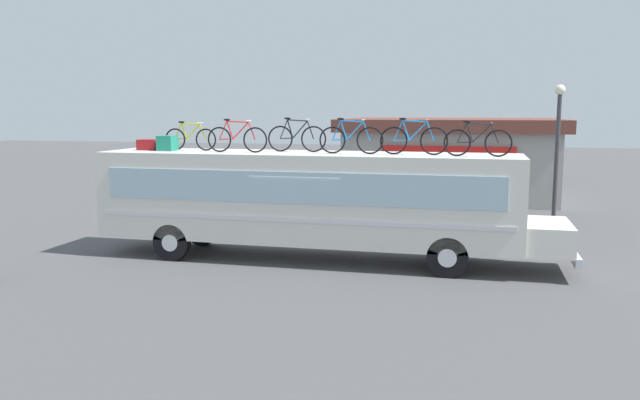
{
  "coord_description": "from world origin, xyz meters",
  "views": [
    {
      "loc": [
        4.59,
        -17.05,
        4.22
      ],
      "look_at": [
        0.41,
        0.0,
        1.72
      ],
      "focal_mm": 35.41,
      "sensor_mm": 36.0,
      "label": 1
    }
  ],
  "objects_px": {
    "rooftop_bicycle_4": "(351,139)",
    "street_lamp": "(557,144)",
    "luggage_bag_1": "(149,145)",
    "rooftop_bicycle_3": "(297,138)",
    "rooftop_bicycle_1": "(190,138)",
    "rooftop_bicycle_5": "(414,140)",
    "luggage_bag_2": "(167,143)",
    "rooftop_bicycle_6": "(477,142)",
    "bus": "(312,198)",
    "rooftop_bicycle_2": "(237,138)"
  },
  "relations": [
    {
      "from": "bus",
      "to": "rooftop_bicycle_1",
      "type": "xyz_separation_m",
      "value": [
        -3.79,
        0.22,
        1.63
      ]
    },
    {
      "from": "luggage_bag_1",
      "to": "rooftop_bicycle_6",
      "type": "height_order",
      "value": "rooftop_bicycle_6"
    },
    {
      "from": "rooftop_bicycle_2",
      "to": "rooftop_bicycle_6",
      "type": "relative_size",
      "value": 1.04
    },
    {
      "from": "rooftop_bicycle_4",
      "to": "street_lamp",
      "type": "distance_m",
      "value": 7.9
    },
    {
      "from": "bus",
      "to": "rooftop_bicycle_5",
      "type": "relative_size",
      "value": 7.24
    },
    {
      "from": "rooftop_bicycle_4",
      "to": "rooftop_bicycle_3",
      "type": "bearing_deg",
      "value": 163.96
    },
    {
      "from": "rooftop_bicycle_1",
      "to": "rooftop_bicycle_4",
      "type": "relative_size",
      "value": 0.92
    },
    {
      "from": "luggage_bag_2",
      "to": "rooftop_bicycle_3",
      "type": "bearing_deg",
      "value": 6.11
    },
    {
      "from": "bus",
      "to": "rooftop_bicycle_3",
      "type": "relative_size",
      "value": 7.59
    },
    {
      "from": "street_lamp",
      "to": "bus",
      "type": "bearing_deg",
      "value": -144.25
    },
    {
      "from": "bus",
      "to": "rooftop_bicycle_3",
      "type": "xyz_separation_m",
      "value": [
        -0.55,
        0.35,
        1.67
      ]
    },
    {
      "from": "rooftop_bicycle_4",
      "to": "street_lamp",
      "type": "relative_size",
      "value": 0.35
    },
    {
      "from": "rooftop_bicycle_1",
      "to": "street_lamp",
      "type": "bearing_deg",
      "value": 24.13
    },
    {
      "from": "rooftop_bicycle_3",
      "to": "street_lamp",
      "type": "xyz_separation_m",
      "value": [
        7.6,
        4.73,
        -0.34
      ]
    },
    {
      "from": "luggage_bag_1",
      "to": "luggage_bag_2",
      "type": "height_order",
      "value": "luggage_bag_2"
    },
    {
      "from": "rooftop_bicycle_1",
      "to": "rooftop_bicycle_5",
      "type": "distance_m",
      "value": 6.61
    },
    {
      "from": "rooftop_bicycle_4",
      "to": "rooftop_bicycle_5",
      "type": "relative_size",
      "value": 0.98
    },
    {
      "from": "rooftop_bicycle_6",
      "to": "street_lamp",
      "type": "xyz_separation_m",
      "value": [
        2.59,
        5.43,
        -0.32
      ]
    },
    {
      "from": "bus",
      "to": "rooftop_bicycle_4",
      "type": "distance_m",
      "value": 2.02
    },
    {
      "from": "luggage_bag_1",
      "to": "street_lamp",
      "type": "xyz_separation_m",
      "value": [
        12.13,
        4.97,
        -0.09
      ]
    },
    {
      "from": "luggage_bag_2",
      "to": "street_lamp",
      "type": "relative_size",
      "value": 0.1
    },
    {
      "from": "rooftop_bicycle_1",
      "to": "rooftop_bicycle_6",
      "type": "relative_size",
      "value": 0.95
    },
    {
      "from": "luggage_bag_1",
      "to": "rooftop_bicycle_3",
      "type": "relative_size",
      "value": 0.35
    },
    {
      "from": "bus",
      "to": "rooftop_bicycle_6",
      "type": "height_order",
      "value": "rooftop_bicycle_6"
    },
    {
      "from": "rooftop_bicycle_3",
      "to": "rooftop_bicycle_4",
      "type": "xyz_separation_m",
      "value": [
        1.67,
        -0.48,
        -0.0
      ]
    },
    {
      "from": "luggage_bag_2",
      "to": "rooftop_bicycle_6",
      "type": "xyz_separation_m",
      "value": [
        8.86,
        -0.29,
        0.16
      ]
    },
    {
      "from": "rooftop_bicycle_1",
      "to": "street_lamp",
      "type": "relative_size",
      "value": 0.32
    },
    {
      "from": "rooftop_bicycle_2",
      "to": "rooftop_bicycle_4",
      "type": "bearing_deg",
      "value": 2.45
    },
    {
      "from": "rooftop_bicycle_6",
      "to": "street_lamp",
      "type": "distance_m",
      "value": 6.02
    },
    {
      "from": "rooftop_bicycle_3",
      "to": "rooftop_bicycle_5",
      "type": "xyz_separation_m",
      "value": [
        3.36,
        -0.43,
        0.0
      ]
    },
    {
      "from": "luggage_bag_1",
      "to": "rooftop_bicycle_1",
      "type": "xyz_separation_m",
      "value": [
        1.29,
        0.11,
        0.21
      ]
    },
    {
      "from": "luggage_bag_2",
      "to": "rooftop_bicycle_1",
      "type": "relative_size",
      "value": 0.31
    },
    {
      "from": "rooftop_bicycle_1",
      "to": "rooftop_bicycle_2",
      "type": "height_order",
      "value": "rooftop_bicycle_2"
    },
    {
      "from": "rooftop_bicycle_4",
      "to": "rooftop_bicycle_6",
      "type": "height_order",
      "value": "rooftop_bicycle_4"
    },
    {
      "from": "bus",
      "to": "luggage_bag_2",
      "type": "relative_size",
      "value": 26.25
    },
    {
      "from": "rooftop_bicycle_4",
      "to": "luggage_bag_1",
      "type": "bearing_deg",
      "value": 177.79
    },
    {
      "from": "luggage_bag_2",
      "to": "rooftop_bicycle_1",
      "type": "height_order",
      "value": "rooftop_bicycle_1"
    },
    {
      "from": "rooftop_bicycle_1",
      "to": "street_lamp",
      "type": "distance_m",
      "value": 11.88
    },
    {
      "from": "luggage_bag_1",
      "to": "rooftop_bicycle_6",
      "type": "distance_m",
      "value": 9.56
    },
    {
      "from": "rooftop_bicycle_2",
      "to": "rooftop_bicycle_5",
      "type": "xyz_separation_m",
      "value": [
        4.94,
        0.18,
        0.01
      ]
    },
    {
      "from": "rooftop_bicycle_3",
      "to": "rooftop_bicycle_5",
      "type": "distance_m",
      "value": 3.39
    },
    {
      "from": "luggage_bag_2",
      "to": "rooftop_bicycle_2",
      "type": "distance_m",
      "value": 2.28
    },
    {
      "from": "rooftop_bicycle_4",
      "to": "rooftop_bicycle_2",
      "type": "bearing_deg",
      "value": -177.55
    },
    {
      "from": "rooftop_bicycle_2",
      "to": "rooftop_bicycle_4",
      "type": "xyz_separation_m",
      "value": [
        3.25,
        0.14,
        0.01
      ]
    },
    {
      "from": "rooftop_bicycle_5",
      "to": "bus",
      "type": "bearing_deg",
      "value": 178.36
    },
    {
      "from": "rooftop_bicycle_3",
      "to": "street_lamp",
      "type": "distance_m",
      "value": 8.96
    },
    {
      "from": "luggage_bag_2",
      "to": "rooftop_bicycle_3",
      "type": "distance_m",
      "value": 3.87
    },
    {
      "from": "rooftop_bicycle_5",
      "to": "rooftop_bicycle_3",
      "type": "bearing_deg",
      "value": 172.64
    },
    {
      "from": "rooftop_bicycle_2",
      "to": "rooftop_bicycle_6",
      "type": "xyz_separation_m",
      "value": [
        6.59,
        -0.08,
        -0.01
      ]
    },
    {
      "from": "rooftop_bicycle_2",
      "to": "street_lamp",
      "type": "relative_size",
      "value": 0.35
    }
  ]
}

